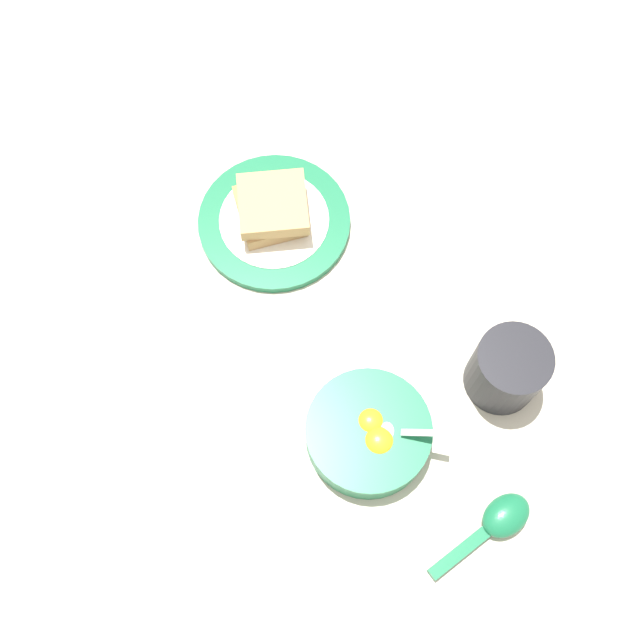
{
  "coord_description": "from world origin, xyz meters",
  "views": [
    {
      "loc": [
        0.22,
        -0.02,
        0.83
      ],
      "look_at": [
        -0.09,
        -0.08,
        0.02
      ],
      "focal_mm": 42.0,
      "sensor_mm": 36.0,
      "label": 1
    }
  ],
  "objects_px": {
    "toast_plate": "(274,222)",
    "drinking_cup": "(508,369)",
    "egg_bowl": "(372,434)",
    "toast_sandwich": "(271,208)",
    "soup_spoon": "(498,522)"
  },
  "relations": [
    {
      "from": "egg_bowl",
      "to": "toast_sandwich",
      "type": "distance_m",
      "value": 0.3
    },
    {
      "from": "egg_bowl",
      "to": "toast_sandwich",
      "type": "height_order",
      "value": "egg_bowl"
    },
    {
      "from": "toast_plate",
      "to": "drinking_cup",
      "type": "xyz_separation_m",
      "value": [
        0.15,
        0.3,
        0.04
      ]
    },
    {
      "from": "soup_spoon",
      "to": "drinking_cup",
      "type": "xyz_separation_m",
      "value": [
        -0.16,
        -0.01,
        0.03
      ]
    },
    {
      "from": "toast_plate",
      "to": "soup_spoon",
      "type": "xyz_separation_m",
      "value": [
        0.31,
        0.31,
        0.01
      ]
    },
    {
      "from": "toast_sandwich",
      "to": "soup_spoon",
      "type": "relative_size",
      "value": 0.95
    },
    {
      "from": "toast_plate",
      "to": "drinking_cup",
      "type": "height_order",
      "value": "drinking_cup"
    },
    {
      "from": "toast_plate",
      "to": "toast_sandwich",
      "type": "relative_size",
      "value": 1.75
    },
    {
      "from": "drinking_cup",
      "to": "toast_plate",
      "type": "bearing_deg",
      "value": -116.7
    },
    {
      "from": "toast_sandwich",
      "to": "soup_spoon",
      "type": "bearing_deg",
      "value": 45.22
    },
    {
      "from": "toast_plate",
      "to": "drinking_cup",
      "type": "distance_m",
      "value": 0.34
    },
    {
      "from": "soup_spoon",
      "to": "egg_bowl",
      "type": "bearing_deg",
      "value": -113.59
    },
    {
      "from": "soup_spoon",
      "to": "drinking_cup",
      "type": "distance_m",
      "value": 0.16
    },
    {
      "from": "egg_bowl",
      "to": "soup_spoon",
      "type": "bearing_deg",
      "value": 66.41
    },
    {
      "from": "egg_bowl",
      "to": "drinking_cup",
      "type": "bearing_deg",
      "value": 125.52
    }
  ]
}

